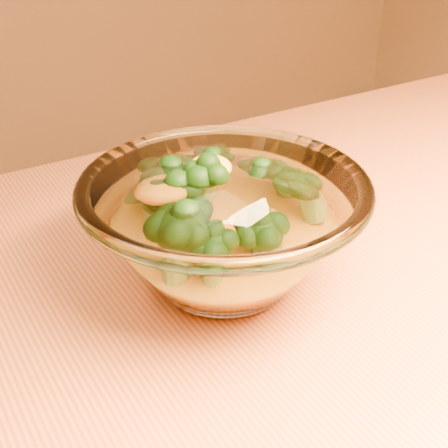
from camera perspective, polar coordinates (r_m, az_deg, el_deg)
name	(u,v)px	position (r m, az deg, el deg)	size (l,w,h in m)	color
table	(334,404)	(0.58, 10.04, -15.89)	(1.20, 0.80, 0.75)	#B55B36
glass_bowl	(224,229)	(0.51, 0.00, -0.49)	(0.23, 0.23, 0.10)	white
cheese_sauce	(224,252)	(0.52, 0.00, -2.55)	(0.14, 0.14, 0.04)	orange
broccoli_heap	(211,205)	(0.51, -1.22, 1.77)	(0.16, 0.15, 0.08)	black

